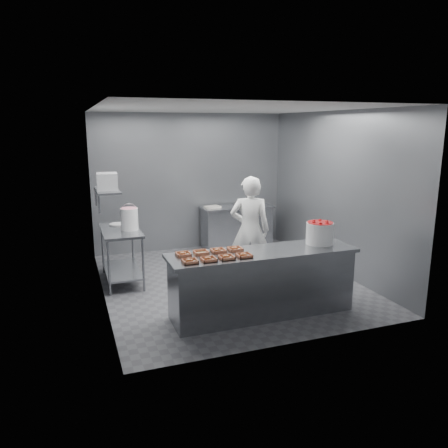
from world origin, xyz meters
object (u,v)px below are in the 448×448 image
Objects in this scene: prep_table at (121,247)px; appliance at (107,181)px; tray_5 at (201,252)px; tray_6 at (218,250)px; tray_7 at (235,249)px; strawberry_tub at (320,232)px; glaze_bucket at (129,218)px; back_counter at (237,227)px; tray_2 at (226,257)px; tray_0 at (190,261)px; tray_3 at (244,255)px; tray_4 at (183,254)px; tray_1 at (208,259)px; worker at (250,230)px; service_counter at (262,283)px.

appliance is at bearing -154.44° from prep_table.
tray_6 is (0.24, -0.00, 0.00)m from tray_5.
strawberry_tub reaches higher than tray_7.
back_counter is at bearing 29.99° from glaze_bucket.
appliance is at bearing 121.40° from tray_2.
tray_7 is at bearing -0.00° from tray_5.
tray_0 is (0.59, -2.11, 0.33)m from prep_table.
tray_3 is at bearing -90.00° from tray_7.
tray_6 is (0.48, 0.00, 0.00)m from tray_4.
tray_4 reaches higher than back_counter.
tray_0 is at bearing -77.49° from glaze_bucket.
tray_5 is (0.83, -1.79, 0.33)m from prep_table.
glaze_bucket reaches higher than tray_7.
tray_3 is 0.49× the size of strawberry_tub.
tray_0 is 0.49× the size of strawberry_tub.
tray_5 is 0.49× the size of strawberry_tub.
tray_5 is at bearing -67.86° from glaze_bucket.
appliance reaches higher than tray_1.
prep_table is 2.13m from worker.
service_counter is 1.10m from strawberry_tub.
tray_5 is at bearing 52.78° from tray_0.
service_counter is at bearing -49.76° from prep_table.
service_counter is 13.88× the size of tray_2.
strawberry_tub reaches higher than tray_2.
tray_0 is 0.40m from tray_5.
worker is at bearing 64.10° from tray_3.
strawberry_tub is at bearing 6.60° from tray_0.
tray_5 is at bearing 66.91° from worker.
tray_5 is (-1.72, -3.09, 0.47)m from back_counter.
prep_table is 1.12m from appliance.
appliance is at bearing 178.19° from glaze_bucket.
glaze_bucket is (-0.93, 2.02, 0.16)m from tray_2.
back_counter is 3.49× the size of glaze_bucket.
tray_0 is at bearing 68.83° from worker.
tray_0 is 0.48m from tray_2.
tray_5 reaches higher than back_counter.
appliance is (-1.24, 1.71, 0.77)m from tray_6.
back_counter is 4.26× the size of appliance.
tray_3 is at bearing 0.00° from tray_1.
appliance is at bearing 130.86° from tray_7.
tray_2 is 0.40m from tray_7.
strawberry_tub is (1.25, 0.23, 0.15)m from tray_3.
tray_0 is 1.00× the size of tray_2.
strawberry_tub is at bearing -36.47° from glaze_bucket.
tray_2 is at bearing -54.56° from appliance.
back_counter is 3.66m from tray_3.
tray_3 is (0.24, 0.00, 0.00)m from tray_2.
back_counter is 3.75m from tray_2.
tray_2 reaches higher than back_counter.
tray_4 is 0.53× the size of appliance.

